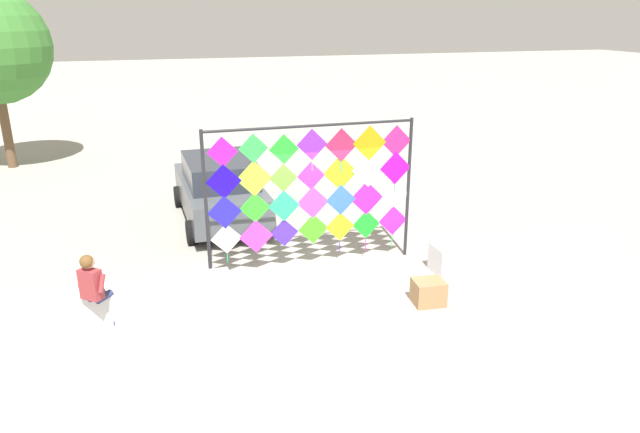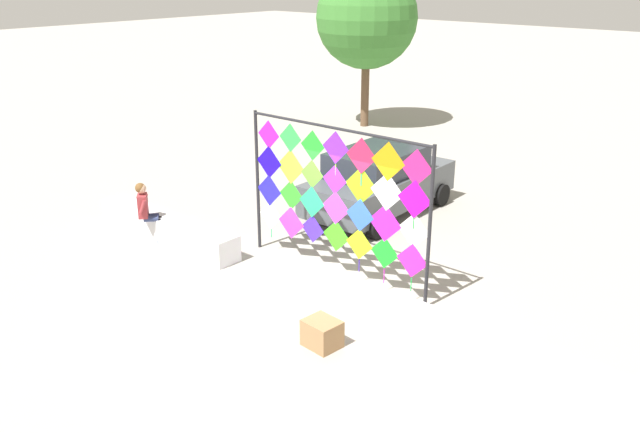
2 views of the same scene
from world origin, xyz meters
The scene contains 7 objects.
ground centered at (0.00, 0.00, 0.00)m, with size 120.00×120.00×0.00m, color #9E998E.
plaza_ledge_left centered at (-4.26, -0.49, 0.29)m, with size 4.28×0.61×0.58m, color silver.
plaza_ledge_right centered at (4.26, -0.49, 0.29)m, with size 4.28×0.61×0.58m, color silver.
kite_display_rack centered at (-0.16, 0.60, 1.83)m, with size 4.40×0.08×3.08m.
seated_vendor centered at (-4.42, -0.85, 0.83)m, with size 0.67×0.69×1.43m.
parked_car centered at (-1.66, 4.11, 0.85)m, with size 2.18×4.38×1.68m.
cardboard_box_large centered at (1.39, -1.65, 0.23)m, with size 0.57×0.48×0.47m, color #9E754C.
Camera 1 is at (-3.40, -10.34, 5.17)m, focal length 32.61 mm.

